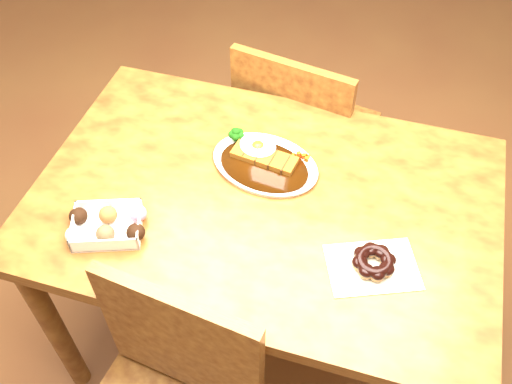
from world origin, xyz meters
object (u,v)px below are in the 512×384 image
(table, at_px, (264,220))
(katsu_curry_plate, at_px, (264,161))
(chair_far, at_px, (302,135))
(donut_box, at_px, (107,225))
(pon_de_ring, at_px, (374,262))

(table, height_order, katsu_curry_plate, katsu_curry_plate)
(chair_far, xyz_separation_m, katsu_curry_plate, (-0.02, -0.43, 0.29))
(table, height_order, donut_box, donut_box)
(donut_box, height_order, pon_de_ring, donut_box)
(katsu_curry_plate, relative_size, donut_box, 1.63)
(katsu_curry_plate, bearing_deg, table, -72.93)
(chair_far, bearing_deg, pon_de_ring, 125.37)
(table, bearing_deg, donut_box, -147.26)
(chair_far, height_order, donut_box, chair_far)
(chair_far, height_order, katsu_curry_plate, chair_far)
(table, distance_m, donut_box, 0.42)
(table, distance_m, pon_de_ring, 0.35)
(donut_box, bearing_deg, pon_de_ring, 7.11)
(table, xyz_separation_m, chair_far, (-0.01, 0.54, -0.17))
(table, xyz_separation_m, pon_de_ring, (0.30, -0.14, 0.12))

